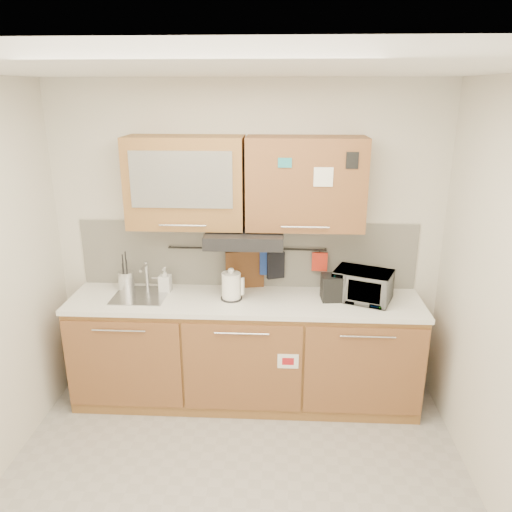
# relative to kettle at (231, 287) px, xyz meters

# --- Properties ---
(floor) EXTENTS (3.20, 3.20, 0.00)m
(floor) POSITION_rel_kettle_xyz_m (0.10, -1.19, -1.03)
(floor) COLOR #9E9993
(floor) RESTS_ON ground
(ceiling) EXTENTS (3.20, 3.20, 0.00)m
(ceiling) POSITION_rel_kettle_xyz_m (0.10, -1.19, 1.57)
(ceiling) COLOR white
(ceiling) RESTS_ON wall_back
(wall_back) EXTENTS (3.20, 0.00, 3.20)m
(wall_back) POSITION_rel_kettle_xyz_m (0.10, 0.31, 0.27)
(wall_back) COLOR silver
(wall_back) RESTS_ON ground
(base_cabinet) EXTENTS (2.80, 0.64, 0.88)m
(base_cabinet) POSITION_rel_kettle_xyz_m (0.10, 0.01, -0.62)
(base_cabinet) COLOR olive
(base_cabinet) RESTS_ON floor
(countertop) EXTENTS (2.82, 0.62, 0.04)m
(countertop) POSITION_rel_kettle_xyz_m (0.10, 0.00, -0.13)
(countertop) COLOR white
(countertop) RESTS_ON base_cabinet
(backsplash) EXTENTS (2.80, 0.02, 0.56)m
(backsplash) POSITION_rel_kettle_xyz_m (0.10, 0.30, 0.17)
(backsplash) COLOR silver
(backsplash) RESTS_ON countertop
(upper_cabinets) EXTENTS (1.82, 0.37, 0.70)m
(upper_cabinets) POSITION_rel_kettle_xyz_m (0.10, 0.14, 0.81)
(upper_cabinets) COLOR olive
(upper_cabinets) RESTS_ON wall_back
(range_hood) EXTENTS (0.60, 0.46, 0.10)m
(range_hood) POSITION_rel_kettle_xyz_m (0.10, 0.06, 0.39)
(range_hood) COLOR black
(range_hood) RESTS_ON upper_cabinets
(sink) EXTENTS (0.42, 0.40, 0.26)m
(sink) POSITION_rel_kettle_xyz_m (-0.74, 0.02, -0.10)
(sink) COLOR silver
(sink) RESTS_ON countertop
(utensil_rail) EXTENTS (1.30, 0.02, 0.02)m
(utensil_rail) POSITION_rel_kettle_xyz_m (0.10, 0.26, 0.23)
(utensil_rail) COLOR black
(utensil_rail) RESTS_ON backsplash
(utensil_crock) EXTENTS (0.17, 0.17, 0.33)m
(utensil_crock) POSITION_rel_kettle_xyz_m (-0.89, 0.13, -0.02)
(utensil_crock) COLOR silver
(utensil_crock) RESTS_ON countertop
(kettle) EXTENTS (0.20, 0.18, 0.26)m
(kettle) POSITION_rel_kettle_xyz_m (0.00, 0.00, 0.00)
(kettle) COLOR white
(kettle) RESTS_ON countertop
(toaster) EXTENTS (0.28, 0.18, 0.20)m
(toaster) POSITION_rel_kettle_xyz_m (0.85, 0.04, -0.00)
(toaster) COLOR black
(toaster) RESTS_ON countertop
(microwave) EXTENTS (0.52, 0.44, 0.24)m
(microwave) POSITION_rel_kettle_xyz_m (1.04, 0.04, 0.02)
(microwave) COLOR #999999
(microwave) RESTS_ON countertop
(soap_bottle) EXTENTS (0.10, 0.10, 0.21)m
(soap_bottle) POSITION_rel_kettle_xyz_m (-0.56, 0.13, -0.00)
(soap_bottle) COLOR #999999
(soap_bottle) RESTS_ON countertop
(cutting_board) EXTENTS (0.32, 0.08, 0.40)m
(cutting_board) POSITION_rel_kettle_xyz_m (0.09, 0.25, 0.02)
(cutting_board) COLOR brown
(cutting_board) RESTS_ON utensil_rail
(oven_mitt) EXTENTS (0.12, 0.04, 0.20)m
(oven_mitt) POSITION_rel_kettle_xyz_m (0.27, 0.25, 0.12)
(oven_mitt) COLOR navy
(oven_mitt) RESTS_ON utensil_rail
(dark_pouch) EXTENTS (0.15, 0.09, 0.23)m
(dark_pouch) POSITION_rel_kettle_xyz_m (0.34, 0.25, 0.10)
(dark_pouch) COLOR black
(dark_pouch) RESTS_ON utensil_rail
(pot_holder) EXTENTS (0.13, 0.03, 0.16)m
(pot_holder) POSITION_rel_kettle_xyz_m (0.71, 0.25, 0.14)
(pot_holder) COLOR red
(pot_holder) RESTS_ON utensil_rail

